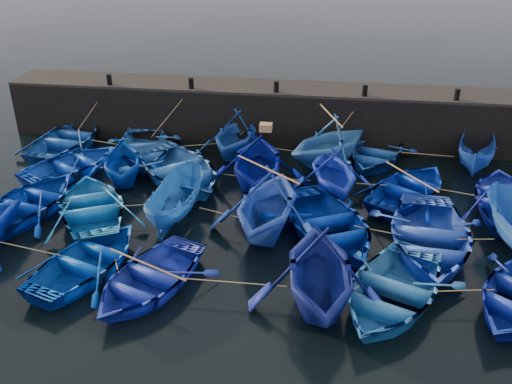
# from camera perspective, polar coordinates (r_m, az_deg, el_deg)

# --- Properties ---
(ground) EXTENTS (120.00, 120.00, 0.00)m
(ground) POSITION_cam_1_polar(r_m,az_deg,el_deg) (19.02, -1.40, -6.24)
(ground) COLOR black
(ground) RESTS_ON ground
(quay_wall) EXTENTS (26.00, 2.50, 2.50)m
(quay_wall) POSITION_cam_1_polar(r_m,az_deg,el_deg) (27.85, 2.20, 7.81)
(quay_wall) COLOR black
(quay_wall) RESTS_ON ground
(quay_top) EXTENTS (26.00, 2.50, 0.12)m
(quay_top) POSITION_cam_1_polar(r_m,az_deg,el_deg) (27.45, 2.24, 10.39)
(quay_top) COLOR black
(quay_top) RESTS_ON quay_wall
(bollard_0) EXTENTS (0.24, 0.24, 0.50)m
(bollard_0) POSITION_cam_1_polar(r_m,az_deg,el_deg) (28.47, -14.47, 10.83)
(bollard_0) COLOR black
(bollard_0) RESTS_ON quay_top
(bollard_1) EXTENTS (0.24, 0.24, 0.50)m
(bollard_1) POSITION_cam_1_polar(r_m,az_deg,el_deg) (27.21, -6.51, 10.77)
(bollard_1) COLOR black
(bollard_1) RESTS_ON quay_top
(bollard_2) EXTENTS (0.24, 0.24, 0.50)m
(bollard_2) POSITION_cam_1_polar(r_m,az_deg,el_deg) (26.50, 2.04, 10.48)
(bollard_2) COLOR black
(bollard_2) RESTS_ON quay_top
(bollard_3) EXTENTS (0.24, 0.24, 0.50)m
(bollard_3) POSITION_cam_1_polar(r_m,az_deg,el_deg) (26.39, 10.83, 9.94)
(bollard_3) COLOR black
(bollard_3) RESTS_ON quay_top
(bollard_4) EXTENTS (0.24, 0.24, 0.50)m
(bollard_4) POSITION_cam_1_polar(r_m,az_deg,el_deg) (26.87, 19.47, 9.19)
(bollard_4) COLOR black
(bollard_4) RESTS_ON quay_top
(boat_0) EXTENTS (4.16, 5.42, 1.05)m
(boat_0) POSITION_cam_1_polar(r_m,az_deg,el_deg) (28.18, -18.29, 5.08)
(boat_0) COLOR navy
(boat_0) RESTS_ON ground
(boat_1) EXTENTS (4.94, 5.86, 1.04)m
(boat_1) POSITION_cam_1_polar(r_m,az_deg,el_deg) (26.32, -11.18, 4.41)
(boat_1) COLOR #235CB0
(boat_1) RESTS_ON ground
(boat_2) EXTENTS (4.07, 4.56, 2.17)m
(boat_2) POSITION_cam_1_polar(r_m,az_deg,el_deg) (25.84, -2.04, 5.85)
(boat_2) COLOR #164593
(boat_2) RESTS_ON ground
(boat_3) EXTENTS (5.78, 5.81, 2.32)m
(boat_3) POSITION_cam_1_polar(r_m,az_deg,el_deg) (24.99, 7.33, 5.06)
(boat_3) COLOR blue
(boat_3) RESTS_ON ground
(boat_4) EXTENTS (4.43, 5.29, 0.94)m
(boat_4) POSITION_cam_1_polar(r_m,az_deg,el_deg) (25.94, 11.91, 3.88)
(boat_4) COLOR navy
(boat_4) RESTS_ON ground
(boat_5) EXTENTS (2.42, 4.28, 1.56)m
(boat_5) POSITION_cam_1_polar(r_m,az_deg,el_deg) (26.35, 21.20, 3.67)
(boat_5) COLOR #1B449C
(boat_5) RESTS_ON ground
(boat_6) EXTENTS (5.08, 5.47, 0.92)m
(boat_6) POSITION_cam_1_polar(r_m,az_deg,el_deg) (25.49, -17.98, 2.65)
(boat_6) COLOR blue
(boat_6) RESTS_ON ground
(boat_7) EXTENTS (4.36, 4.70, 2.02)m
(boat_7) POSITION_cam_1_polar(r_m,az_deg,el_deg) (24.03, -13.21, 3.23)
(boat_7) COLOR #003195
(boat_7) RESTS_ON ground
(boat_8) EXTENTS (6.72, 6.91, 1.17)m
(boat_8) POSITION_cam_1_polar(r_m,az_deg,el_deg) (23.72, -7.77, 2.27)
(boat_8) COLOR blue
(boat_8) RESTS_ON ground
(boat_9) EXTENTS (4.63, 5.23, 2.55)m
(boat_9) POSITION_cam_1_polar(r_m,az_deg,el_deg) (22.61, 0.20, 3.17)
(boat_9) COLOR #000B78
(boat_9) RESTS_ON ground
(boat_10) EXTENTS (4.30, 4.70, 2.10)m
(boat_10) POSITION_cam_1_polar(r_m,az_deg,el_deg) (22.51, 7.79, 2.15)
(boat_10) COLOR #1530D2
(boat_10) RESTS_ON ground
(boat_11) EXTENTS (5.35, 5.73, 0.97)m
(boat_11) POSITION_cam_1_polar(r_m,az_deg,el_deg) (22.96, 15.14, 0.36)
(boat_11) COLOR #00208E
(boat_11) RESTS_ON ground
(boat_12) EXTENTS (4.07, 5.32, 1.03)m
(boat_12) POSITION_cam_1_polar(r_m,az_deg,el_deg) (23.27, 23.78, -0.65)
(boat_12) COLOR navy
(boat_12) RESTS_ON ground
(boat_13) EXTENTS (4.38, 5.39, 0.99)m
(boat_13) POSITION_cam_1_polar(r_m,az_deg,el_deg) (22.76, -21.68, -0.91)
(boat_13) COLOR navy
(boat_13) RESTS_ON ground
(boat_14) EXTENTS (5.40, 6.01, 1.02)m
(boat_14) POSITION_cam_1_polar(r_m,az_deg,el_deg) (21.69, -16.06, -1.32)
(boat_14) COLOR blue
(boat_14) RESTS_ON ground
(boat_15) EXTENTS (1.86, 4.09, 1.53)m
(boat_15) POSITION_cam_1_polar(r_m,az_deg,el_deg) (20.85, -8.10, -0.86)
(boat_15) COLOR #1B5597
(boat_15) RESTS_ON ground
(boat_16) EXTENTS (4.59, 5.16, 2.48)m
(boat_16) POSITION_cam_1_polar(r_m,az_deg,el_deg) (19.52, 1.12, -1.07)
(boat_16) COLOR blue
(boat_16) RESTS_ON ground
(boat_17) EXTENTS (5.79, 6.46, 1.10)m
(boat_17) POSITION_cam_1_polar(r_m,az_deg,el_deg) (19.77, 7.16, -3.18)
(boat_17) COLOR #00258D
(boat_17) RESTS_ON ground
(boat_18) EXTENTS (4.32, 5.84, 1.17)m
(boat_18) POSITION_cam_1_polar(r_m,az_deg,el_deg) (19.70, 16.94, -4.27)
(boat_18) COLOR blue
(boat_18) RESTS_ON ground
(boat_21) EXTENTS (4.45, 5.24, 0.92)m
(boat_21) POSITION_cam_1_polar(r_m,az_deg,el_deg) (18.65, -16.45, -6.55)
(boat_21) COLOR #023AA0
(boat_21) RESTS_ON ground
(boat_22) EXTENTS (4.51, 5.27, 0.93)m
(boat_22) POSITION_cam_1_polar(r_m,az_deg,el_deg) (17.43, -10.76, -8.43)
(boat_22) COLOR #192BA2
(boat_22) RESTS_ON ground
(boat_23) EXTENTS (4.55, 5.12, 2.47)m
(boat_23) POSITION_cam_1_polar(r_m,az_deg,el_deg) (16.23, 6.38, -7.70)
(boat_23) COLOR navy
(boat_23) RESTS_ON ground
(boat_24) EXTENTS (5.30, 6.07, 1.05)m
(boat_24) POSITION_cam_1_polar(r_m,az_deg,el_deg) (17.02, 13.38, -9.46)
(boat_24) COLOR blue
(boat_24) RESTS_ON ground
(wooden_crate) EXTENTS (0.47, 0.41, 0.29)m
(wooden_crate) POSITION_cam_1_polar(r_m,az_deg,el_deg) (22.03, 0.99, 6.49)
(wooden_crate) COLOR olive
(wooden_crate) RESTS_ON boat_9
(mooring_ropes) EXTENTS (18.49, 11.89, 2.10)m
(mooring_ropes) POSITION_cam_1_polar(r_m,az_deg,el_deg) (23.02, 0.87, 2.54)
(mooring_ropes) COLOR tan
(mooring_ropes) RESTS_ON ground
(loose_oars) EXTENTS (10.52, 11.98, 1.61)m
(loose_oars) POSITION_cam_1_polar(r_m,az_deg,el_deg) (20.50, 4.43, 1.76)
(loose_oars) COLOR #99724C
(loose_oars) RESTS_ON ground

